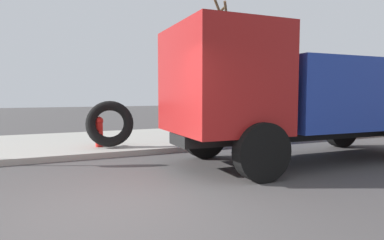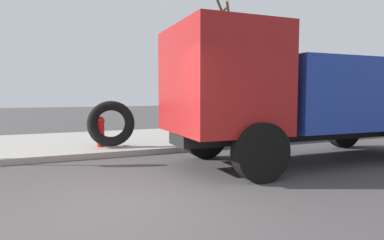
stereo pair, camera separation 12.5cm
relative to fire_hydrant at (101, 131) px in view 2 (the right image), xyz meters
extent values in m
plane|color=#423F3F|center=(-0.48, -5.00, -0.60)|extent=(80.00, 80.00, 0.00)
cube|color=#99968E|center=(-0.48, 1.50, -0.52)|extent=(36.00, 5.00, 0.15)
cylinder|color=red|center=(0.00, 0.01, -0.12)|extent=(0.21, 0.21, 0.66)
sphere|color=red|center=(0.00, 0.01, 0.27)|extent=(0.24, 0.24, 0.24)
cylinder|color=red|center=(0.00, -0.18, -0.04)|extent=(0.09, 0.17, 0.09)
cylinder|color=red|center=(0.00, 0.20, -0.04)|extent=(0.09, 0.17, 0.09)
cylinder|color=red|center=(0.00, -0.18, -0.12)|extent=(0.11, 0.17, 0.11)
torus|color=black|center=(0.25, -0.20, 0.21)|extent=(1.40, 0.93, 1.31)
cube|color=#1E3899|center=(5.64, -3.31, 1.00)|extent=(4.87, 2.64, 1.60)
cube|color=maroon|center=(2.04, -3.20, 1.30)|extent=(2.07, 2.56, 2.20)
cube|color=black|center=(4.54, -3.27, 0.07)|extent=(7.02, 1.11, 0.24)
cylinder|color=black|center=(2.20, -4.45, -0.05)|extent=(1.11, 0.33, 1.10)
cylinder|color=black|center=(2.28, -1.96, -0.05)|extent=(1.11, 0.33, 1.10)
cylinder|color=black|center=(6.87, -2.09, -0.05)|extent=(1.11, 0.33, 1.10)
cylinder|color=#4C3823|center=(4.54, 1.98, 1.76)|extent=(0.28, 0.28, 4.41)
cylinder|color=#4C3823|center=(4.99, 1.63, 3.88)|extent=(0.81, 1.01, 0.93)
cylinder|color=#4C3823|center=(4.65, 1.62, 4.12)|extent=(0.83, 0.34, 1.22)
cylinder|color=#4C3823|center=(4.81, 2.46, 3.95)|extent=(1.06, 0.65, 1.08)
camera|label=1|loc=(-1.45, -9.41, 1.01)|focal=31.20mm
camera|label=2|loc=(-1.34, -9.46, 1.01)|focal=31.20mm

